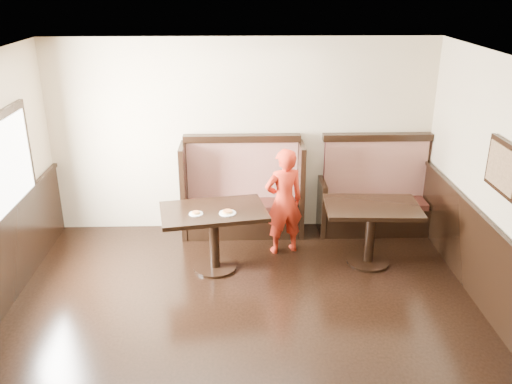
{
  "coord_description": "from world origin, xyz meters",
  "views": [
    {
      "loc": [
        -0.03,
        -4.03,
        3.55
      ],
      "look_at": [
        0.17,
        2.35,
        1.0
      ],
      "focal_mm": 38.0,
      "sensor_mm": 36.0,
      "label": 1
    }
  ],
  "objects_px": {
    "table_main": "(214,224)",
    "table_neighbor": "(371,220)",
    "child": "(284,202)",
    "booth_main": "(243,198)",
    "booth_neighbor": "(374,200)"
  },
  "relations": [
    {
      "from": "table_main",
      "to": "table_neighbor",
      "type": "relative_size",
      "value": 1.16
    },
    {
      "from": "table_neighbor",
      "to": "child",
      "type": "xyz_separation_m",
      "value": [
        -1.11,
        0.37,
        0.12
      ]
    },
    {
      "from": "table_neighbor",
      "to": "child",
      "type": "distance_m",
      "value": 1.17
    },
    {
      "from": "booth_main",
      "to": "booth_neighbor",
      "type": "distance_m",
      "value": 1.95
    },
    {
      "from": "booth_main",
      "to": "table_main",
      "type": "relative_size",
      "value": 1.23
    },
    {
      "from": "booth_main",
      "to": "table_main",
      "type": "height_order",
      "value": "booth_main"
    },
    {
      "from": "booth_main",
      "to": "table_neighbor",
      "type": "height_order",
      "value": "booth_main"
    },
    {
      "from": "booth_main",
      "to": "child",
      "type": "xyz_separation_m",
      "value": [
        0.55,
        -0.65,
        0.21
      ]
    },
    {
      "from": "child",
      "to": "table_main",
      "type": "bearing_deg",
      "value": 9.17
    },
    {
      "from": "booth_main",
      "to": "table_neighbor",
      "type": "xyz_separation_m",
      "value": [
        1.66,
        -1.02,
        0.09
      ]
    },
    {
      "from": "table_neighbor",
      "to": "table_main",
      "type": "bearing_deg",
      "value": -174.94
    },
    {
      "from": "table_main",
      "to": "child",
      "type": "height_order",
      "value": "child"
    },
    {
      "from": "booth_main",
      "to": "child",
      "type": "distance_m",
      "value": 0.88
    },
    {
      "from": "booth_main",
      "to": "table_neighbor",
      "type": "bearing_deg",
      "value": -31.68
    },
    {
      "from": "table_main",
      "to": "table_neighbor",
      "type": "height_order",
      "value": "table_main"
    }
  ]
}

